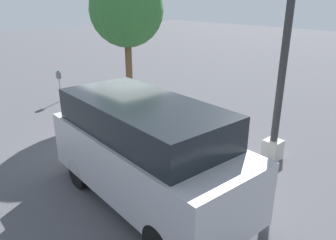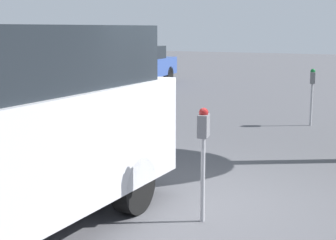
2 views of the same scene
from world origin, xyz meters
name	(u,v)px [view 2 (image 2 of 2)]	position (x,y,z in m)	size (l,w,h in m)	color
ground_plane	(184,201)	(0.00, 0.00, 0.00)	(80.00, 80.00, 0.00)	#4C4C51
parking_meter_near	(203,138)	(0.57, 0.47, 0.99)	(0.22, 0.14, 1.35)	#9E9EA3
parking_meter_far	(312,84)	(-6.10, 0.55, 0.97)	(0.22, 0.14, 1.31)	#9E9EA3
car_distant	(139,64)	(-12.14, -7.22, 0.81)	(4.10, 2.03, 1.52)	#2D478C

